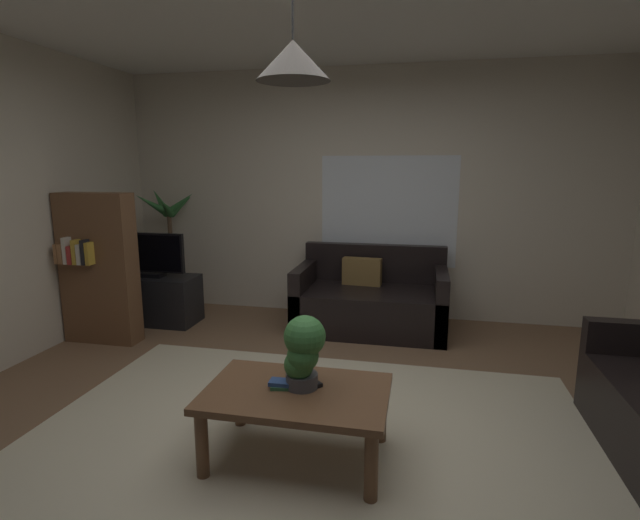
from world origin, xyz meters
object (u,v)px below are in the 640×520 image
coffee_table (297,401)px  pendant_lamp (293,60)px  couch_under_window (371,302)px  bookshelf_corner (98,268)px  tv_stand (155,299)px  book_on_table_1 (282,383)px  tv (151,255)px  potted_plant_on_table (303,350)px  potted_palm_corner (172,261)px  book_on_table_0 (281,386)px  remote_on_table_0 (311,381)px

coffee_table → pendant_lamp: bearing=-122.0°
couch_under_window → bookshelf_corner: size_ratio=1.06×
tv_stand → book_on_table_1: bearing=-45.4°
coffee_table → tv: tv is taller
tv → potted_plant_on_table: bearing=-43.1°
tv_stand → potted_palm_corner: 0.55m
coffee_table → bookshelf_corner: size_ratio=0.73×
tv_stand → bookshelf_corner: bearing=-106.8°
tv_stand → pendant_lamp: size_ratio=1.47×
couch_under_window → bookshelf_corner: (-2.44, -0.88, 0.43)m
coffee_table → book_on_table_1: size_ratio=7.39×
potted_plant_on_table → bookshelf_corner: bookshelf_corner is taller
book_on_table_1 → tv: tv is taller
couch_under_window → bookshelf_corner: 2.63m
book_on_table_0 → book_on_table_1: (0.00, -0.00, 0.02)m
remote_on_table_0 → bookshelf_corner: bearing=104.8°
book_on_table_1 → potted_palm_corner: potted_palm_corner is taller
bookshelf_corner → potted_palm_corner: bearing=81.9°
book_on_table_1 → bookshelf_corner: size_ratio=0.10×
coffee_table → remote_on_table_0: (0.06, 0.10, 0.08)m
bookshelf_corner → tv_stand: bearing=73.2°
coffee_table → pendant_lamp: (-0.00, -0.00, 1.79)m
potted_palm_corner → bookshelf_corner: size_ratio=1.01×
book_on_table_0 → pendant_lamp: size_ratio=0.18×
tv → bookshelf_corner: (-0.19, -0.59, -0.03)m
potted_plant_on_table → remote_on_table_0: bearing=65.6°
pendant_lamp → book_on_table_0: bearing=171.4°
tv → coffee_table: bearing=-44.0°
book_on_table_1 → bookshelf_corner: bookshelf_corner is taller
couch_under_window → tv_stand: size_ratio=1.65×
book_on_table_0 → remote_on_table_0: (0.15, 0.09, 0.00)m
coffee_table → book_on_table_0: size_ratio=9.02×
book_on_table_0 → book_on_table_1: book_on_table_1 is taller
coffee_table → tv: size_ratio=1.40×
coffee_table → book_on_table_1: (-0.09, 0.01, 0.10)m
book_on_table_1 → remote_on_table_0: size_ratio=0.86×
tv_stand → couch_under_window: bearing=6.7°
potted_plant_on_table → potted_palm_corner: (-2.15, 2.45, -0.06)m
tv_stand → pendant_lamp: 3.48m
remote_on_table_0 → pendant_lamp: size_ratio=0.26×
book_on_table_0 → tv: 2.85m
tv_stand → bookshelf_corner: (-0.19, -0.61, 0.46)m
pendant_lamp → tv: bearing=136.0°
coffee_table → book_on_table_0: bearing=171.4°
coffee_table → potted_plant_on_table: bearing=46.6°
bookshelf_corner → coffee_table: bearing=-32.1°
book_on_table_1 → pendant_lamp: (0.09, -0.01, 1.69)m
book_on_table_0 → potted_palm_corner: (-2.03, 2.47, 0.15)m
couch_under_window → bookshelf_corner: bookshelf_corner is taller
tv_stand → potted_palm_corner: bearing=94.4°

